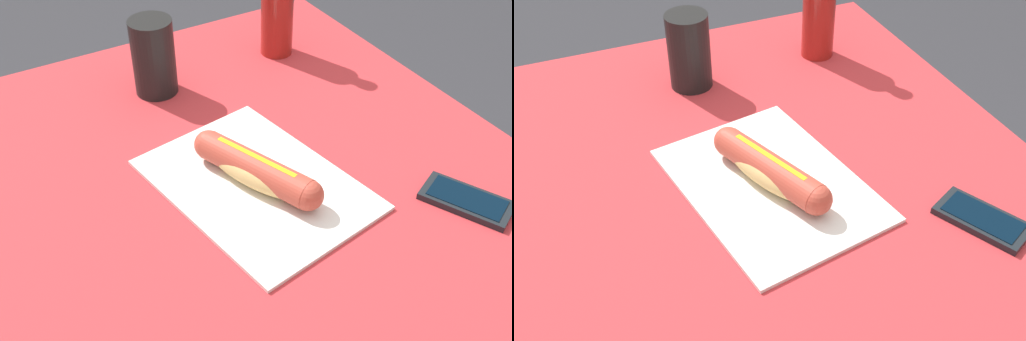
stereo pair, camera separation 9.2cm
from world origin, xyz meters
The scene contains 6 objects.
dining_table centered at (0.00, 0.00, 0.62)m, with size 1.01×0.87×0.77m.
paper_wrapper centered at (-0.01, -0.01, 0.78)m, with size 0.34×0.24×0.01m, color silver.
hot_dog centered at (-0.01, -0.01, 0.80)m, with size 0.22×0.11×0.05m.
cell_phone centered at (-0.20, -0.25, 0.78)m, with size 0.14×0.11×0.01m.
soda_bottle centered at (0.32, -0.25, 0.88)m, with size 0.06×0.06×0.25m.
drinking_cup centered at (0.31, 0.01, 0.84)m, with size 0.08×0.08×0.14m, color black.
Camera 2 is at (-0.66, 0.27, 1.39)m, focal length 44.13 mm.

